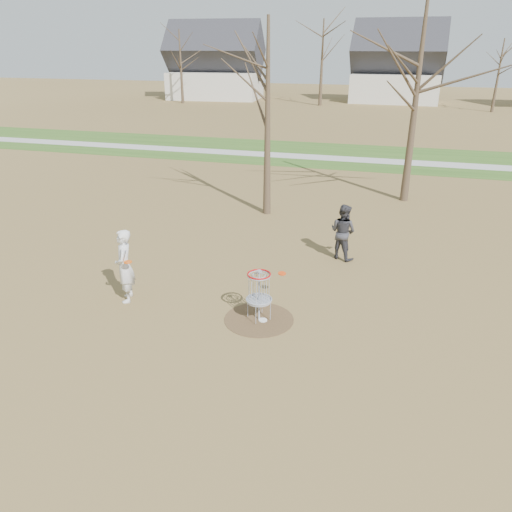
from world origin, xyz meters
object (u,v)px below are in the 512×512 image
at_px(disc_grounded, 263,320).
at_px(disc_golf_basket, 259,288).
at_px(player_standing, 125,266).
at_px(player_throwing, 343,232).

relative_size(disc_grounded, disc_golf_basket, 0.16).
xyz_separation_m(player_standing, player_throwing, (5.33, 4.53, -0.10)).
distance_m(player_throwing, disc_grounded, 4.93).
bearing_deg(disc_grounded, disc_golf_basket, 160.25).
height_order(player_standing, disc_grounded, player_standing).
distance_m(player_throwing, disc_golf_basket, 4.85).
height_order(disc_grounded, disc_golf_basket, disc_golf_basket).
bearing_deg(disc_golf_basket, player_standing, 179.13).
distance_m(player_standing, player_throwing, 7.00).
bearing_deg(disc_golf_basket, player_throwing, 71.25).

